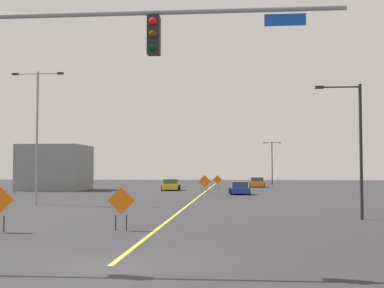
{
  "coord_description": "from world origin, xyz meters",
  "views": [
    {
      "loc": [
        3.34,
        -13.38,
        2.61
      ],
      "look_at": [
        -0.51,
        32.24,
        4.87
      ],
      "focal_mm": 47.05,
      "sensor_mm": 36.0,
      "label": 1
    }
  ],
  "objects_px": {
    "street_lamp_near_right": "(272,159)",
    "construction_sign_left_lane": "(217,180)",
    "street_lamp_near_left": "(37,127)",
    "car_yellow_near": "(171,185)",
    "car_orange_far": "(257,182)",
    "construction_sign_median_near": "(205,182)",
    "construction_sign_right_shoulder": "(121,203)",
    "car_blue_approaching": "(239,188)",
    "street_lamp_mid_left": "(357,143)"
  },
  "relations": [
    {
      "from": "construction_sign_median_near",
      "to": "car_blue_approaching",
      "type": "relative_size",
      "value": 0.48
    },
    {
      "from": "car_orange_far",
      "to": "street_lamp_near_right",
      "type": "bearing_deg",
      "value": 75.06
    },
    {
      "from": "car_blue_approaching",
      "to": "street_lamp_near_right",
      "type": "bearing_deg",
      "value": 79.88
    },
    {
      "from": "construction_sign_right_shoulder",
      "to": "car_blue_approaching",
      "type": "relative_size",
      "value": 0.45
    },
    {
      "from": "street_lamp_near_right",
      "to": "street_lamp_near_left",
      "type": "height_order",
      "value": "street_lamp_near_left"
    },
    {
      "from": "car_yellow_near",
      "to": "street_lamp_near_right",
      "type": "bearing_deg",
      "value": 58.85
    },
    {
      "from": "car_blue_approaching",
      "to": "car_orange_far",
      "type": "bearing_deg",
      "value": 82.53
    },
    {
      "from": "street_lamp_mid_left",
      "to": "construction_sign_left_lane",
      "type": "distance_m",
      "value": 37.03
    },
    {
      "from": "construction_sign_median_near",
      "to": "car_yellow_near",
      "type": "relative_size",
      "value": 0.48
    },
    {
      "from": "street_lamp_mid_left",
      "to": "car_yellow_near",
      "type": "distance_m",
      "value": 37.17
    },
    {
      "from": "construction_sign_right_shoulder",
      "to": "car_blue_approaching",
      "type": "bearing_deg",
      "value": 80.25
    },
    {
      "from": "construction_sign_left_lane",
      "to": "street_lamp_near_left",
      "type": "bearing_deg",
      "value": -114.76
    },
    {
      "from": "street_lamp_near_left",
      "to": "construction_sign_right_shoulder",
      "type": "relative_size",
      "value": 5.32
    },
    {
      "from": "car_blue_approaching",
      "to": "construction_sign_right_shoulder",
      "type": "bearing_deg",
      "value": -99.75
    },
    {
      "from": "car_blue_approaching",
      "to": "car_orange_far",
      "type": "height_order",
      "value": "car_orange_far"
    },
    {
      "from": "car_blue_approaching",
      "to": "street_lamp_mid_left",
      "type": "bearing_deg",
      "value": -77.04
    },
    {
      "from": "construction_sign_right_shoulder",
      "to": "construction_sign_median_near",
      "type": "relative_size",
      "value": 0.94
    },
    {
      "from": "construction_sign_left_lane",
      "to": "street_lamp_mid_left",
      "type": "bearing_deg",
      "value": -76.83
    },
    {
      "from": "street_lamp_near_right",
      "to": "car_blue_approaching",
      "type": "bearing_deg",
      "value": -100.12
    },
    {
      "from": "car_blue_approaching",
      "to": "car_orange_far",
      "type": "xyz_separation_m",
      "value": [
        2.74,
        20.85,
        0.04
      ]
    },
    {
      "from": "street_lamp_near_right",
      "to": "construction_sign_right_shoulder",
      "type": "relative_size",
      "value": 3.84
    },
    {
      "from": "construction_sign_left_lane",
      "to": "car_blue_approaching",
      "type": "distance_m",
      "value": 11.03
    },
    {
      "from": "construction_sign_left_lane",
      "to": "street_lamp_near_right",
      "type": "bearing_deg",
      "value": 68.68
    },
    {
      "from": "street_lamp_near_right",
      "to": "construction_sign_median_near",
      "type": "bearing_deg",
      "value": -107.31
    },
    {
      "from": "street_lamp_near_right",
      "to": "construction_sign_right_shoulder",
      "type": "height_order",
      "value": "street_lamp_near_right"
    },
    {
      "from": "construction_sign_median_near",
      "to": "car_blue_approaching",
      "type": "xyz_separation_m",
      "value": [
        3.68,
        -1.87,
        -0.58
      ]
    },
    {
      "from": "construction_sign_right_shoulder",
      "to": "construction_sign_median_near",
      "type": "bearing_deg",
      "value": 87.18
    },
    {
      "from": "car_yellow_near",
      "to": "construction_sign_right_shoulder",
      "type": "bearing_deg",
      "value": -85.83
    },
    {
      "from": "street_lamp_near_left",
      "to": "construction_sign_median_near",
      "type": "xyz_separation_m",
      "value": [
        11.28,
        17.96,
        -4.5
      ]
    },
    {
      "from": "car_blue_approaching",
      "to": "street_lamp_near_left",
      "type": "bearing_deg",
      "value": -132.92
    },
    {
      "from": "street_lamp_near_left",
      "to": "car_orange_far",
      "type": "distance_m",
      "value": 41.27
    },
    {
      "from": "construction_sign_left_lane",
      "to": "construction_sign_right_shoulder",
      "type": "height_order",
      "value": "construction_sign_left_lane"
    },
    {
      "from": "car_orange_far",
      "to": "car_blue_approaching",
      "type": "bearing_deg",
      "value": -97.47
    },
    {
      "from": "construction_sign_left_lane",
      "to": "car_blue_approaching",
      "type": "bearing_deg",
      "value": -76.34
    },
    {
      "from": "construction_sign_right_shoulder",
      "to": "car_yellow_near",
      "type": "relative_size",
      "value": 0.46
    },
    {
      "from": "street_lamp_near_left",
      "to": "construction_sign_median_near",
      "type": "relative_size",
      "value": 5.02
    },
    {
      "from": "street_lamp_near_right",
      "to": "street_lamp_near_left",
      "type": "xyz_separation_m",
      "value": [
        -20.68,
        -48.12,
        1.49
      ]
    },
    {
      "from": "car_blue_approaching",
      "to": "construction_sign_median_near",
      "type": "bearing_deg",
      "value": 153.1
    },
    {
      "from": "construction_sign_left_lane",
      "to": "construction_sign_median_near",
      "type": "distance_m",
      "value": 8.91
    },
    {
      "from": "street_lamp_near_right",
      "to": "car_yellow_near",
      "type": "xyz_separation_m",
      "value": [
        -13.91,
        -23.01,
        -3.57
      ]
    },
    {
      "from": "car_blue_approaching",
      "to": "car_yellow_near",
      "type": "height_order",
      "value": "car_yellow_near"
    },
    {
      "from": "street_lamp_mid_left",
      "to": "car_yellow_near",
      "type": "relative_size",
      "value": 1.74
    },
    {
      "from": "street_lamp_mid_left",
      "to": "construction_sign_right_shoulder",
      "type": "height_order",
      "value": "street_lamp_mid_left"
    },
    {
      "from": "street_lamp_near_right",
      "to": "construction_sign_left_lane",
      "type": "bearing_deg",
      "value": -111.32
    },
    {
      "from": "street_lamp_near_left",
      "to": "construction_sign_median_near",
      "type": "height_order",
      "value": "street_lamp_near_left"
    },
    {
      "from": "car_yellow_near",
      "to": "car_orange_far",
      "type": "bearing_deg",
      "value": 47.27
    },
    {
      "from": "street_lamp_near_right",
      "to": "street_lamp_near_left",
      "type": "distance_m",
      "value": 52.4
    },
    {
      "from": "street_lamp_mid_left",
      "to": "construction_sign_right_shoulder",
      "type": "distance_m",
      "value": 12.73
    },
    {
      "from": "street_lamp_mid_left",
      "to": "car_blue_approaching",
      "type": "xyz_separation_m",
      "value": [
        -5.81,
        25.25,
        -3.35
      ]
    },
    {
      "from": "construction_sign_left_lane",
      "to": "car_yellow_near",
      "type": "distance_m",
      "value": 5.86
    }
  ]
}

